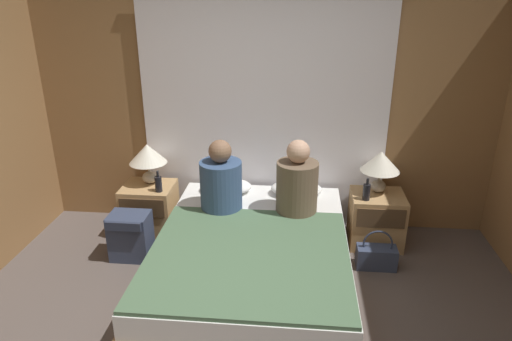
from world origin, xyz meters
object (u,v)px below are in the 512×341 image
at_px(person_right_in_bed, 297,184).
at_px(lamp_right, 380,164).
at_px(pillow_right, 296,189).
at_px(nightstand_right, 376,219).
at_px(lamp_left, 148,156).
at_px(bed, 252,261).
at_px(beer_bottle_on_left_stand, 158,184).
at_px(beer_bottle_on_right_stand, 366,192).
at_px(nightstand_left, 150,209).
at_px(backpack_on_floor, 130,234).
at_px(handbag_on_floor, 376,256).
at_px(pillow_left, 226,186).
at_px(person_left_in_bed, 221,182).

bearing_deg(person_right_in_bed, lamp_right, 27.36).
height_order(pillow_right, person_right_in_bed, person_right_in_bed).
bearing_deg(nightstand_right, lamp_left, 177.94).
height_order(bed, lamp_left, lamp_left).
distance_m(beer_bottle_on_left_stand, beer_bottle_on_right_stand, 1.94).
height_order(lamp_left, pillow_right, lamp_left).
relative_size(nightstand_left, backpack_on_floor, 1.17).
relative_size(pillow_right, beer_bottle_on_left_stand, 2.34).
distance_m(bed, handbag_on_floor, 1.13).
height_order(nightstand_right, lamp_left, lamp_left).
bearing_deg(pillow_left, beer_bottle_on_right_stand, -7.69).
bearing_deg(bed, backpack_on_floor, 164.85).
xyz_separation_m(nightstand_right, pillow_right, (-0.77, 0.06, 0.25)).
bearing_deg(bed, nightstand_right, 35.15).
xyz_separation_m(person_left_in_bed, handbag_on_floor, (1.39, -0.11, -0.60)).
bearing_deg(lamp_right, nightstand_right, -90.00).
distance_m(nightstand_left, pillow_right, 1.47).
bearing_deg(nightstand_left, person_right_in_bed, -12.27).
bearing_deg(bed, pillow_left, 111.99).
xyz_separation_m(nightstand_left, lamp_left, (0.00, 0.08, 0.54)).
height_order(lamp_left, lamp_right, same).
relative_size(person_left_in_bed, beer_bottle_on_right_stand, 3.11).
bearing_deg(lamp_left, nightstand_right, -2.06).
relative_size(bed, beer_bottle_on_left_stand, 10.01).
bearing_deg(backpack_on_floor, pillow_left, 33.78).
height_order(nightstand_left, pillow_left, pillow_left).
height_order(nightstand_left, lamp_right, lamp_right).
relative_size(lamp_left, lamp_right, 1.00).
height_order(bed, pillow_right, pillow_right).
distance_m(lamp_left, beer_bottle_on_left_stand, 0.32).
xyz_separation_m(person_right_in_bed, handbag_on_floor, (0.72, -0.11, -0.62)).
bearing_deg(handbag_on_floor, pillow_right, 145.71).
xyz_separation_m(lamp_right, person_left_in_bed, (-1.43, -0.40, -0.08)).
relative_size(bed, person_left_in_bed, 3.20).
xyz_separation_m(lamp_left, beer_bottle_on_right_stand, (2.08, -0.19, -0.20)).
distance_m(bed, lamp_right, 1.51).
distance_m(pillow_right, handbag_on_floor, 0.96).
height_order(lamp_left, person_right_in_bed, person_right_in_bed).
distance_m(person_left_in_bed, beer_bottle_on_left_stand, 0.68).
height_order(pillow_left, beer_bottle_on_right_stand, beer_bottle_on_right_stand).
distance_m(nightstand_right, beer_bottle_on_left_stand, 2.10).
height_order(bed, person_left_in_bed, person_left_in_bed).
height_order(nightstand_left, beer_bottle_on_left_stand, beer_bottle_on_left_stand).
xyz_separation_m(nightstand_left, pillow_left, (0.77, 0.06, 0.25)).
bearing_deg(lamp_left, pillow_right, -0.60).
bearing_deg(beer_bottle_on_right_stand, beer_bottle_on_left_stand, 180.00).
height_order(lamp_left, beer_bottle_on_left_stand, lamp_left).
bearing_deg(bed, beer_bottle_on_left_stand, 145.24).
bearing_deg(handbag_on_floor, person_right_in_bed, 171.15).
xyz_separation_m(bed, backpack_on_floor, (-1.14, 0.31, 0.02)).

